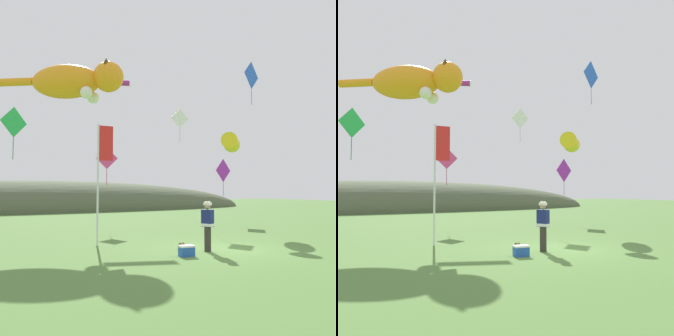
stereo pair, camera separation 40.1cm
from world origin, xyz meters
The scene contains 14 objects.
ground_plane centered at (0.00, 0.00, 0.00)m, with size 120.00×120.00×0.00m, color #517A38.
distant_hill_ridge centered at (-2.32, 29.28, 0.00)m, with size 50.34×11.65×6.36m.
festival_attendant centered at (-0.77, -0.19, 0.95)m, with size 0.40×0.49×1.77m.
kite_spool centered at (-1.32, 0.66, 0.13)m, with size 0.13×0.25×0.25m.
picnic_cooler centered at (-1.93, -0.61, 0.18)m, with size 0.53×0.39×0.36m.
festival_banner_pole centered at (-3.57, 3.08, 3.15)m, with size 0.66×0.08×4.81m.
kite_giant_cat centered at (-3.11, 8.72, 8.06)m, with size 5.98×4.75×2.15m.
kite_fish_windsock centered at (4.70, 5.10, 4.76)m, with size 2.86×2.95×0.99m.
kite_tube_streamer centered at (0.10, 11.27, 9.12)m, with size 2.19×1.14×0.44m.
kite_diamond_green centered at (-6.62, 5.06, 4.92)m, with size 1.11×0.62×2.15m.
kite_diamond_violet centered at (6.90, 8.67, 3.47)m, with size 1.51×0.39×2.45m.
kite_diamond_pink centered at (-1.07, 9.23, 3.98)m, with size 1.14×0.53×2.14m.
kite_diamond_white centered at (3.78, 9.10, 6.76)m, with size 1.28×0.06×2.18m.
kite_diamond_blue centered at (5.51, 4.32, 8.53)m, with size 1.46×0.52×2.44m.
Camera 1 is at (-8.62, -11.11, 2.18)m, focal length 40.00 mm.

